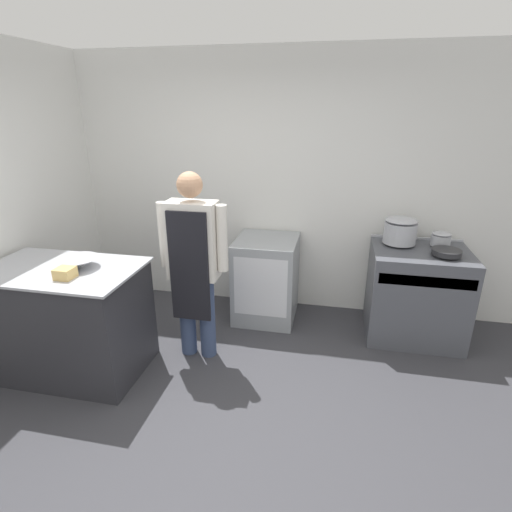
% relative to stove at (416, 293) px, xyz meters
% --- Properties ---
extents(ground_plane, '(14.00, 14.00, 0.00)m').
position_rel_stove_xyz_m(ground_plane, '(-1.56, -1.70, -0.44)').
color(ground_plane, '#38383D').
extents(wall_back, '(8.00, 0.05, 2.70)m').
position_rel_stove_xyz_m(wall_back, '(-1.56, 0.44, 0.91)').
color(wall_back, white).
rests_on(wall_back, ground_plane).
extents(wall_left, '(0.05, 8.00, 2.70)m').
position_rel_stove_xyz_m(wall_left, '(-3.64, -0.70, 0.91)').
color(wall_left, white).
rests_on(wall_left, ground_plane).
extents(prep_counter, '(1.25, 0.78, 0.93)m').
position_rel_stove_xyz_m(prep_counter, '(-2.94, -1.18, 0.02)').
color(prep_counter, '#2D2D33').
rests_on(prep_counter, ground_plane).
extents(stove, '(0.88, 0.73, 0.90)m').
position_rel_stove_xyz_m(stove, '(0.00, 0.00, 0.00)').
color(stove, '#4C4F56').
rests_on(stove, ground_plane).
extents(fridge_unit, '(0.62, 0.66, 0.87)m').
position_rel_stove_xyz_m(fridge_unit, '(-1.48, 0.06, -0.01)').
color(fridge_unit, '#93999E').
rests_on(fridge_unit, ground_plane).
extents(person_cook, '(0.60, 0.24, 1.66)m').
position_rel_stove_xyz_m(person_cook, '(-1.96, -0.76, 0.49)').
color(person_cook, '#38476B').
rests_on(person_cook, ground_plane).
extents(mixing_bowl, '(0.33, 0.33, 0.08)m').
position_rel_stove_xyz_m(mixing_bowl, '(-2.79, -1.13, 0.53)').
color(mixing_bowl, '#B2B5BC').
rests_on(mixing_bowl, prep_counter).
extents(plastic_tub, '(0.13, 0.13, 0.08)m').
position_rel_stove_xyz_m(plastic_tub, '(-2.76, -1.34, 0.53)').
color(plastic_tub, '#D8B266').
rests_on(plastic_tub, prep_counter).
extents(stock_pot, '(0.30, 0.30, 0.25)m').
position_rel_stove_xyz_m(stock_pot, '(-0.20, 0.13, 0.59)').
color(stock_pot, '#B2B5BC').
rests_on(stock_pot, stove).
extents(saute_pan, '(0.26, 0.26, 0.05)m').
position_rel_stove_xyz_m(saute_pan, '(0.18, -0.13, 0.48)').
color(saute_pan, '#262628').
rests_on(saute_pan, stove).
extents(sauce_pot, '(0.18, 0.18, 0.13)m').
position_rel_stove_xyz_m(sauce_pot, '(0.18, 0.13, 0.53)').
color(sauce_pot, '#B2B5BC').
rests_on(sauce_pot, stove).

